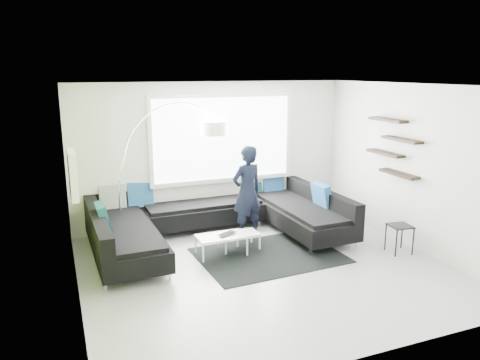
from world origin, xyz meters
The scene contains 9 objects.
ground centered at (0.00, 0.00, 0.00)m, with size 5.50×5.50×0.00m, color gray.
room_shell centered at (0.04, 0.21, 1.81)m, with size 5.54×5.04×2.82m.
sectional_sofa centered at (-0.30, 1.39, 0.41)m, with size 4.39×2.76×0.94m.
rug centered at (0.27, 0.44, 0.01)m, with size 2.31×1.68×0.01m, color black.
coffee_table centered at (-0.27, 0.83, 0.17)m, with size 1.04×0.60×0.34m, color white.
arc_lamp centered at (-1.92, 1.86, 1.22)m, with size 2.30×1.01×2.45m, color white, non-canonical shape.
side_table centered at (2.36, -0.25, 0.24)m, with size 0.35×0.35×0.49m, color black.
person centered at (0.28, 1.43, 0.85)m, with size 0.70×0.54×1.70m, color black.
laptop centered at (-0.33, 0.72, 0.35)m, with size 0.41×0.35×0.03m, color black.
Camera 1 is at (-2.89, -6.14, 3.02)m, focal length 35.00 mm.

